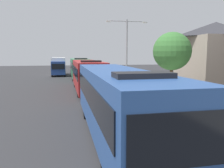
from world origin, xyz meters
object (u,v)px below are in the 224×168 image
Objects in this scene: bus_middle at (80,68)px; white_suv at (175,103)px; bus_lead at (117,100)px; streetlamp_mid at (127,45)px; roadside_tree at (172,51)px; bus_second_in_line at (87,74)px; box_truck_oncoming at (59,66)px.

white_suv is at bearing -81.34° from bus_middle.
bus_lead is 25.82m from bus_middle.
streetlamp_mid reaches higher than roadside_tree.
white_suv is 11.94m from roadside_tree.
streetlamp_mid is at bearing 39.83° from bus_second_in_line.
bus_second_in_line is 9.01m from roadside_tree.
bus_second_in_line is 12.37m from bus_middle.
streetlamp_mid is (8.70, -13.99, 3.23)m from box_truck_oncoming.
streetlamp_mid is at bearing -58.12° from box_truck_oncoming.
bus_lead is 1.99× the size of roadside_tree.
white_suv is at bearing -114.97° from roadside_tree.
bus_middle is 6.96m from box_truck_oncoming.
streetlamp_mid reaches higher than bus_middle.
streetlamp_mid reaches higher than box_truck_oncoming.
roadside_tree reaches higher than box_truck_oncoming.
bus_lead is 19.03m from streetlamp_mid.
bus_second_in_line is at bearing 170.53° from roadside_tree.
roadside_tree reaches higher than white_suv.
bus_lead is 32.12m from box_truck_oncoming.
roadside_tree is at bearing -61.80° from streetlamp_mid.
bus_second_in_line is 1.92× the size of roadside_tree.
bus_second_in_line reaches higher than white_suv.
bus_lead is 1.68× the size of box_truck_oncoming.
streetlamp_mid is 6.79m from roadside_tree.
bus_lead reaches higher than white_suv.
white_suv is (3.70, -24.27, -0.66)m from bus_middle.
box_truck_oncoming is at bearing 102.97° from white_suv.
bus_middle is at bearing 121.87° from roadside_tree.
bus_second_in_line is at bearing 90.00° from bus_lead.
roadside_tree is (8.58, -1.43, 2.35)m from bus_second_in_line.
bus_second_in_line is 18.79m from box_truck_oncoming.
bus_middle is 1.85× the size of roadside_tree.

